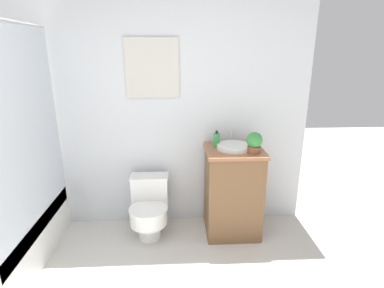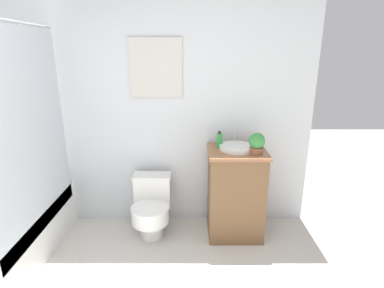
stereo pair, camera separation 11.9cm
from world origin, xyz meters
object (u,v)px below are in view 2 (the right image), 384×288
Objects in this scene: toilet at (150,206)px; potted_plant at (255,143)px; sink at (236,147)px; soap_bottle at (218,140)px.

toilet is 1.20m from potted_plant.
soap_bottle is (-0.16, 0.07, 0.05)m from sink.
sink is 2.29× the size of soap_bottle.
toilet is 2.99× the size of potted_plant.
potted_plant is at bearing -5.84° from toilet.
soap_bottle reaches higher than sink.
potted_plant is at bearing -39.27° from sink.
toilet is at bearing -178.10° from sink.
soap_bottle is 0.82× the size of potted_plant.
toilet is at bearing 174.16° from potted_plant.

